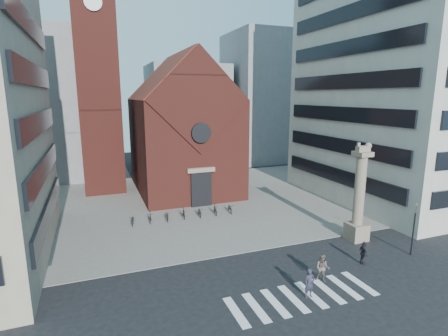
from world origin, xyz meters
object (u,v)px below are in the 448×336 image
Objects in this scene: scooter_0 at (133,220)px; traffic_light at (414,228)px; lion_column at (359,202)px; pedestrian_2 at (364,253)px; pedestrian_0 at (309,283)px; pedestrian_1 at (322,268)px.

traffic_light is at bearing -27.52° from scooter_0.
lion_column is 5.40m from pedestrian_2.
pedestrian_0 is 19.08m from scooter_0.
pedestrian_2 is at bearing -34.86° from scooter_0.
pedestrian_0 is at bearing -53.35° from scooter_0.
scooter_0 is at bearing 143.83° from traffic_light.
scooter_0 is at bearing 149.45° from lion_column.
traffic_light is at bearing -77.44° from pedestrian_2.
lion_column is 4.82× the size of pedestrian_2.
lion_column is 21.17m from scooter_0.
traffic_light is at bearing -63.54° from lion_column.
pedestrian_2 is at bearing 178.59° from traffic_light.
lion_column reaches higher than traffic_light.
lion_column reaches higher than scooter_0.
pedestrian_2 is (6.36, 2.30, -0.06)m from pedestrian_0.
traffic_light reaches higher than scooter_0.
lion_column reaches higher than pedestrian_0.
pedestrian_2 is at bearing 57.32° from pedestrian_1.
lion_column is 11.28m from pedestrian_0.
pedestrian_1 reaches higher than pedestrian_2.
traffic_light reaches higher than pedestrian_0.
pedestrian_1 is at bearing 32.41° from pedestrian_0.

